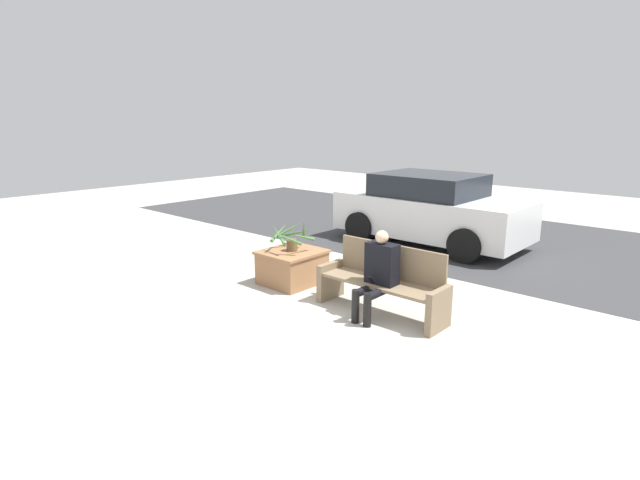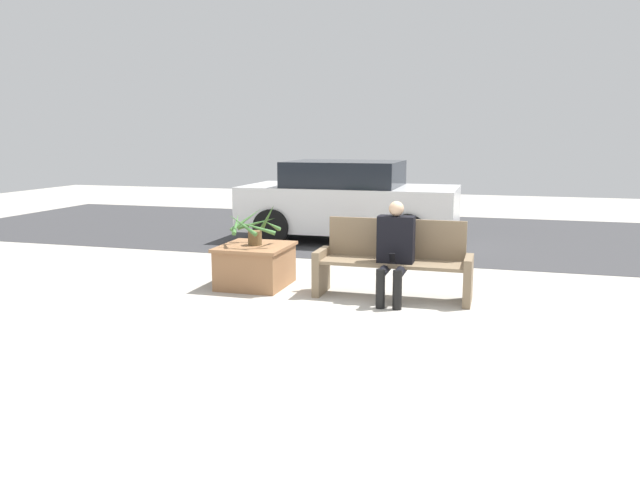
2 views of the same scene
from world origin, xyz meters
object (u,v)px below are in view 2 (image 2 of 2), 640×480
at_px(bench, 393,262).
at_px(planter_box, 255,264).
at_px(parked_car, 349,201).
at_px(person_seated, 395,247).
at_px(potted_plant, 254,228).

bearing_deg(bench, planter_box, 178.05).
relative_size(bench, parked_car, 0.48).
relative_size(person_seated, parked_car, 0.30).
relative_size(potted_plant, parked_car, 0.18).
xyz_separation_m(potted_plant, parked_car, (0.32, 3.81, -0.03)).
distance_m(bench, potted_plant, 1.84).
distance_m(person_seated, planter_box, 1.89).
bearing_deg(planter_box, person_seated, -7.83).
bearing_deg(person_seated, bench, 102.44).
height_order(person_seated, parked_car, parked_car).
xyz_separation_m(bench, person_seated, (0.04, -0.19, 0.21)).
bearing_deg(person_seated, potted_plant, 172.19).
relative_size(person_seated, potted_plant, 1.71).
distance_m(potted_plant, parked_car, 3.82).
height_order(bench, planter_box, bench).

